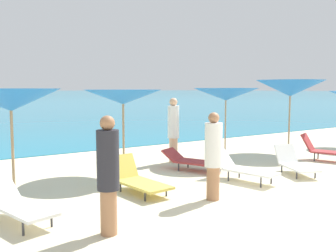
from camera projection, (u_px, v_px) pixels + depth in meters
name	position (u px, v px, depth m)	size (l,w,h in m)	color
ground_plane	(95.00, 145.00, 15.31)	(50.00, 100.00, 0.30)	beige
umbrella_1	(11.00, 100.00, 7.03)	(1.91, 1.91, 2.13)	#9E7F59
umbrella_2	(123.00, 97.00, 9.18)	(2.09, 2.09, 2.11)	#9E7F59
umbrella_3	(226.00, 94.00, 10.98)	(1.95, 1.95, 2.15)	#9E7F59
umbrella_4	(290.00, 88.00, 12.48)	(2.36, 2.36, 2.42)	#9E7F59
lounge_chair_0	(324.00, 149.00, 11.14)	(0.99, 1.49, 0.78)	#A53333
lounge_chair_1	(138.00, 179.00, 7.74)	(0.75, 1.56, 0.70)	#D8BF4C
lounge_chair_2	(192.00, 160.00, 9.80)	(1.20, 1.70, 0.52)	#A53333
lounge_chair_3	(295.00, 163.00, 9.44)	(1.06, 1.49, 0.67)	white
lounge_chair_4	(242.00, 167.00, 8.68)	(0.85, 1.68, 0.70)	white
lounge_chair_6	(18.00, 205.00, 6.00)	(0.91, 1.67, 0.55)	white
beachgoer_0	(213.00, 154.00, 7.15)	(0.33, 0.33, 1.69)	#A3704C
beachgoer_1	(108.00, 172.00, 5.42)	(0.33, 0.33, 1.75)	#A3704C
beachgoer_2	(173.00, 128.00, 10.83)	(0.33, 0.33, 1.87)	#DBAA84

